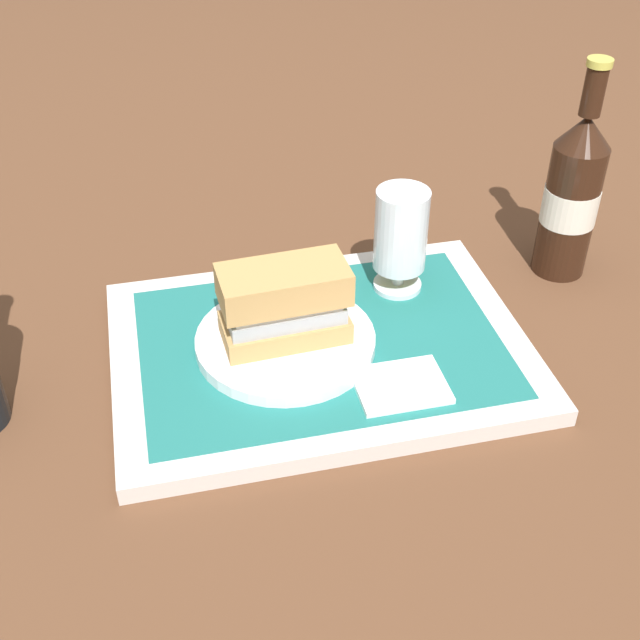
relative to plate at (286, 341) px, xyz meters
The scene contains 8 objects.
ground_plane 0.05m from the plate, ahead, with size 3.00×3.00×0.00m, color brown.
tray 0.04m from the plate, ahead, with size 0.44×0.32×0.02m, color silver.
placemat 0.04m from the plate, ahead, with size 0.38×0.27×0.00m, color #1E6B66.
plate is the anchor object (origin of this frame).
sandwich 0.05m from the plate, ahead, with size 0.14×0.07×0.08m.
beer_glass 0.18m from the plate, 27.83° to the left, with size 0.06×0.06×0.12m.
napkin_folded 0.13m from the plate, 42.12° to the right, with size 0.09×0.07×0.01m, color white.
beer_bottle 0.39m from the plate, 15.29° to the left, with size 0.07×0.07×0.27m.
Camera 1 is at (-0.15, -0.66, 0.57)m, focal length 46.10 mm.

